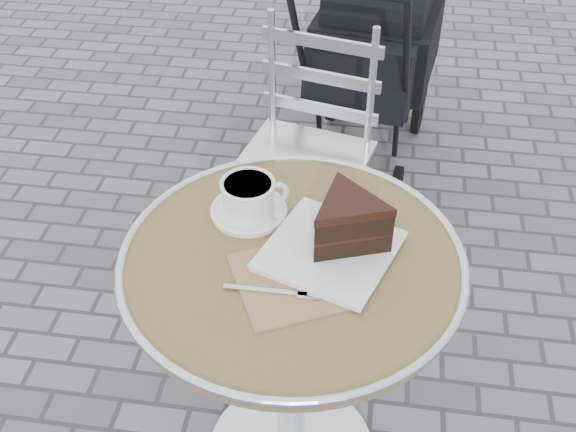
# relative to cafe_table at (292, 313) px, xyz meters

# --- Properties ---
(cafe_table) EXTENTS (0.72, 0.72, 0.74)m
(cafe_table) POSITION_rel_cafe_table_xyz_m (0.00, 0.00, 0.00)
(cafe_table) COLOR silver
(cafe_table) RESTS_ON ground
(cappuccino_set) EXTENTS (0.19, 0.16, 0.08)m
(cappuccino_set) POSITION_rel_cafe_table_xyz_m (-0.11, 0.13, 0.20)
(cappuccino_set) COLOR white
(cappuccino_set) RESTS_ON cafe_table
(cake_plate_set) EXTENTS (0.37, 0.38, 0.13)m
(cake_plate_set) POSITION_rel_cafe_table_xyz_m (0.10, 0.04, 0.23)
(cake_plate_set) COLOR #9B6F55
(cake_plate_set) RESTS_ON cafe_table
(bistro_chair) EXTENTS (0.45, 0.45, 0.84)m
(bistro_chair) POSITION_rel_cafe_table_xyz_m (-0.05, 0.82, -0.04)
(bistro_chair) COLOR silver
(bistro_chair) RESTS_ON ground
(baby_stroller) EXTENTS (0.52, 0.93, 0.92)m
(baby_stroller) POSITION_rel_cafe_table_xyz_m (0.10, 1.47, -0.15)
(baby_stroller) COLOR black
(baby_stroller) RESTS_ON ground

